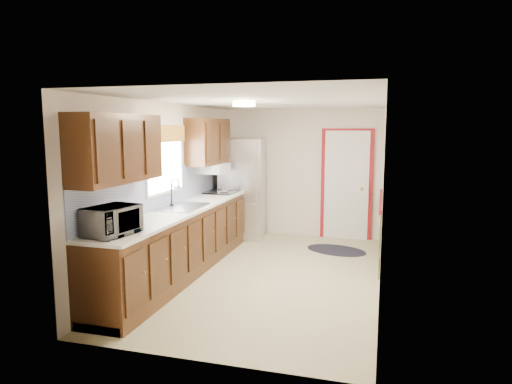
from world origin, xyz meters
The scene contains 8 objects.
room_shell centered at (0.00, 0.00, 1.20)m, with size 3.20×5.20×2.52m.
kitchen_run centered at (-1.24, -0.29, 0.81)m, with size 0.63×4.00×2.20m.
back_wall_trim centered at (0.99, 2.21, 0.89)m, with size 1.12×2.30×2.08m.
ceiling_fixture centered at (-0.30, -0.20, 2.36)m, with size 0.30×0.30×0.06m, color #FFD88C.
microwave centered at (-1.20, -1.95, 1.13)m, with size 0.55×0.31×0.37m, color white.
refrigerator centered at (-1.02, 2.05, 0.93)m, with size 0.85×0.82×1.85m.
rug centered at (0.78, 1.55, 0.01)m, with size 1.03×0.66×0.01m, color black.
cooktop centered at (-1.19, 1.35, 0.95)m, with size 0.51×0.61×0.02m, color black.
Camera 1 is at (1.50, -6.01, 2.05)m, focal length 32.00 mm.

